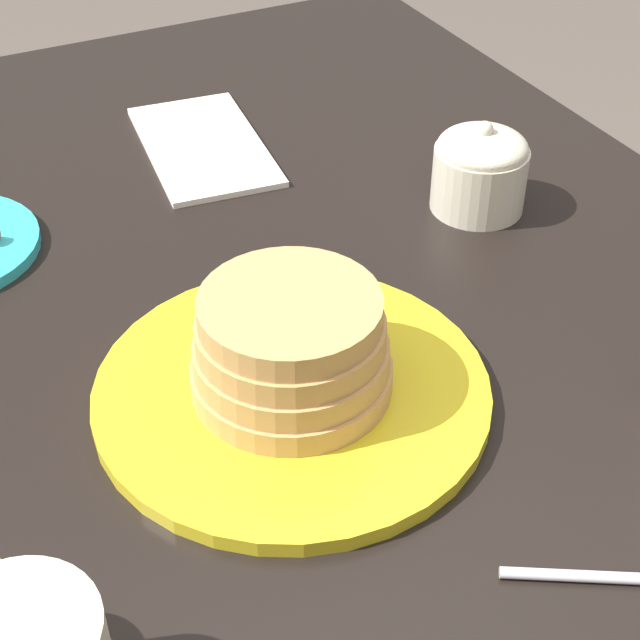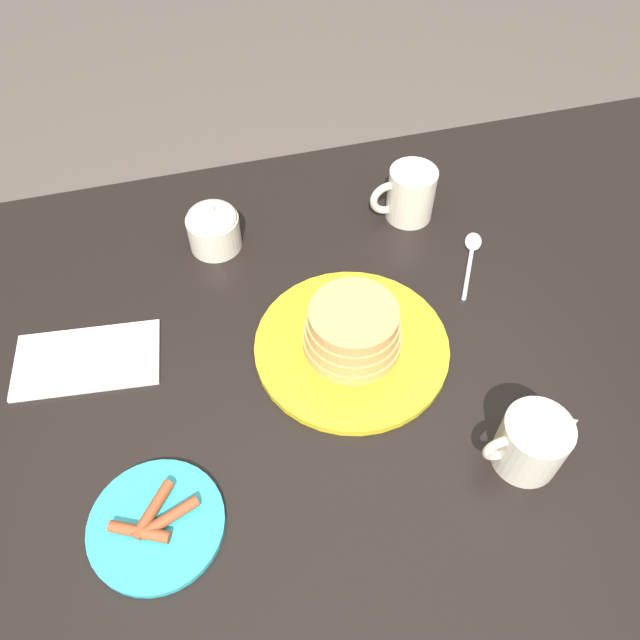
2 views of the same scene
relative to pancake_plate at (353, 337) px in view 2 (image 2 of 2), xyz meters
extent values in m
plane|color=#51473F|center=(-0.04, 0.00, -0.76)|extent=(8.00, 8.00, 0.00)
cube|color=black|center=(-0.04, 0.00, -0.05)|extent=(1.42, 0.90, 0.03)
cube|color=black|center=(-0.69, -0.39, -0.41)|extent=(0.07, 0.07, 0.70)
cube|color=black|center=(0.62, -0.39, -0.41)|extent=(0.07, 0.07, 0.70)
cylinder|color=gold|center=(0.00, 0.00, -0.02)|extent=(0.28, 0.28, 0.01)
cylinder|color=tan|center=(0.00, 0.00, -0.01)|extent=(0.14, 0.14, 0.02)
cylinder|color=tan|center=(0.00, 0.00, 0.01)|extent=(0.13, 0.13, 0.02)
cylinder|color=tan|center=(0.00, 0.00, 0.03)|extent=(0.13, 0.13, 0.02)
cylinder|color=tan|center=(0.00, 0.00, 0.05)|extent=(0.12, 0.12, 0.02)
cylinder|color=#2DADBC|center=(0.29, 0.18, -0.03)|extent=(0.16, 0.16, 0.01)
cylinder|color=brown|center=(0.28, 0.18, -0.01)|extent=(0.07, 0.04, 0.01)
cylinder|color=brown|center=(0.31, 0.19, -0.01)|extent=(0.07, 0.04, 0.01)
cylinder|color=brown|center=(0.29, 0.17, -0.01)|extent=(0.06, 0.07, 0.01)
cylinder|color=beige|center=(-0.17, -0.24, 0.02)|extent=(0.08, 0.08, 0.09)
torus|color=beige|center=(-0.13, -0.24, 0.02)|extent=(0.06, 0.01, 0.06)
cylinder|color=#472819|center=(-0.17, -0.24, 0.05)|extent=(0.07, 0.07, 0.00)
cylinder|color=beige|center=(-0.16, 0.21, 0.01)|extent=(0.08, 0.08, 0.08)
cone|color=beige|center=(-0.20, 0.21, 0.04)|extent=(0.04, 0.04, 0.04)
torus|color=beige|center=(-0.12, 0.21, 0.02)|extent=(0.05, 0.01, 0.05)
cylinder|color=beige|center=(0.15, -0.26, 0.00)|extent=(0.08, 0.08, 0.06)
ellipsoid|color=beige|center=(0.15, -0.26, 0.03)|extent=(0.08, 0.08, 0.03)
sphere|color=beige|center=(0.15, -0.26, 0.05)|extent=(0.01, 0.01, 0.01)
cube|color=silver|center=(0.36, -0.08, -0.03)|extent=(0.21, 0.13, 0.01)
cylinder|color=silver|center=(-0.22, -0.09, -0.03)|extent=(0.06, 0.10, 0.01)
ellipsoid|color=silver|center=(-0.25, -0.15, -0.03)|extent=(0.04, 0.05, 0.01)
camera|label=1|loc=(-0.46, 0.21, 0.44)|focal=55.00mm
camera|label=2|loc=(0.17, 0.48, 0.70)|focal=35.00mm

